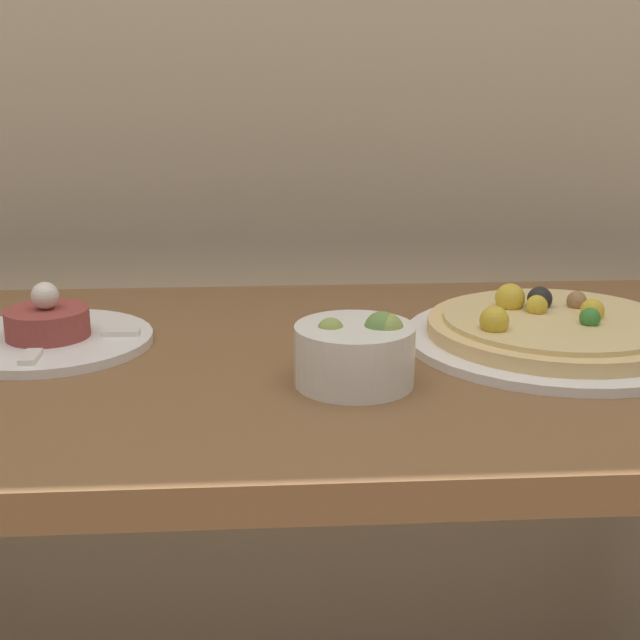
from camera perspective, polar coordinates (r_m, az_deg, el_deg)
dining_table at (r=0.99m, az=-3.38°, el=-8.91°), size 1.34×0.60×0.76m
pizza_plate at (r=1.01m, az=14.93°, el=-0.65°), size 0.33×0.33×0.06m
tartare_plate at (r=1.01m, az=-16.92°, el=-0.83°), size 0.22×0.22×0.07m
small_bowl at (r=0.85m, az=2.47°, el=-2.06°), size 0.12×0.12×0.07m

